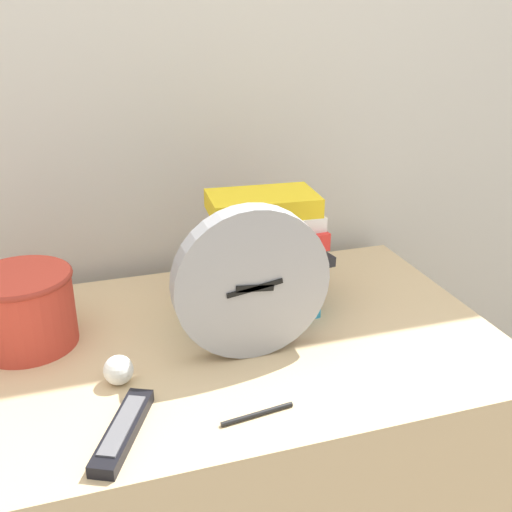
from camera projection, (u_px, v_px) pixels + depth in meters
The scene contains 8 objects.
wall_back at pixel (134, 73), 1.32m from camera, with size 6.00×0.04×2.40m.
desk at pixel (188, 493), 1.29m from camera, with size 1.24×0.67×0.74m.
desk_clock at pixel (252, 283), 1.06m from camera, with size 0.29×0.05×0.29m.
book_stack at pixel (261, 255), 1.23m from camera, with size 0.28×0.22×0.25m.
basket at pixel (24, 307), 1.12m from camera, with size 0.19×0.19×0.15m.
tv_remote at pixel (123, 430), 0.90m from camera, with size 0.12×0.18×0.02m.
crumpled_paper_ball at pixel (118, 370), 1.02m from camera, with size 0.05×0.05×0.05m.
pen at pixel (257, 414), 0.94m from camera, with size 0.12×0.02×0.01m.
Camera 1 is at (-0.16, -0.65, 1.35)m, focal length 42.00 mm.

